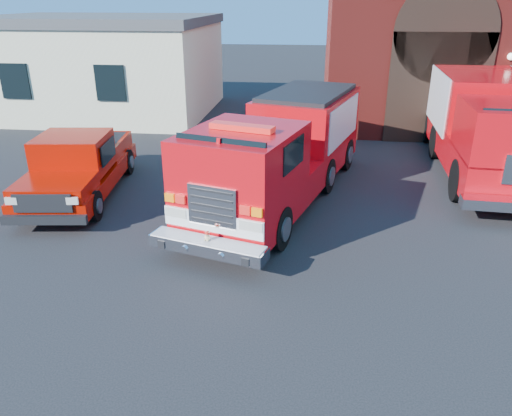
# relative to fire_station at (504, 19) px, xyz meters

# --- Properties ---
(ground) EXTENTS (100.00, 100.00, 0.00)m
(ground) POSITION_rel_fire_station_xyz_m (-8.99, -13.98, -4.25)
(ground) COLOR black
(ground) RESTS_ON ground
(parking_stripe_mid) EXTENTS (0.12, 3.00, 0.01)m
(parking_stripe_mid) POSITION_rel_fire_station_xyz_m (-2.49, -9.98, -4.25)
(parking_stripe_mid) COLOR yellow
(parking_stripe_mid) RESTS_ON ground
(parking_stripe_far) EXTENTS (0.12, 3.00, 0.01)m
(parking_stripe_far) POSITION_rel_fire_station_xyz_m (-2.49, -6.98, -4.25)
(parking_stripe_far) COLOR yellow
(parking_stripe_far) RESTS_ON ground
(fire_station) EXTENTS (15.20, 10.20, 8.45)m
(fire_station) POSITION_rel_fire_station_xyz_m (0.00, 0.00, 0.00)
(fire_station) COLOR maroon
(fire_station) RESTS_ON ground
(side_building) EXTENTS (10.20, 8.20, 4.35)m
(side_building) POSITION_rel_fire_station_xyz_m (-17.99, -0.99, -2.05)
(side_building) COLOR #E9E7C6
(side_building) RESTS_ON ground
(fire_engine) EXTENTS (4.68, 8.87, 2.63)m
(fire_engine) POSITION_rel_fire_station_xyz_m (-8.73, -11.32, -2.89)
(fire_engine) COLOR black
(fire_engine) RESTS_ON ground
(pickup_truck) EXTENTS (2.60, 5.62, 1.77)m
(pickup_truck) POSITION_rel_fire_station_xyz_m (-14.31, -11.76, -3.41)
(pickup_truck) COLOR black
(pickup_truck) RESTS_ON ground
(secondary_truck) EXTENTS (3.26, 9.03, 2.88)m
(secondary_truck) POSITION_rel_fire_station_xyz_m (-2.63, -8.05, -2.68)
(secondary_truck) COLOR black
(secondary_truck) RESTS_ON ground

